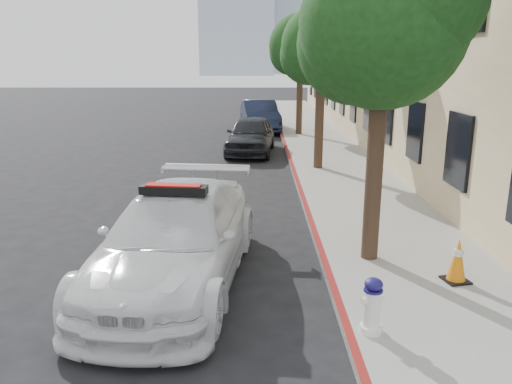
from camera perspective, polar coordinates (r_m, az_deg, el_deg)
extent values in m
plane|color=black|center=(11.27, -4.09, -4.27)|extent=(120.00, 120.00, 0.00)
cube|color=gray|center=(21.12, 7.68, 4.87)|extent=(3.20, 50.00, 0.15)
cube|color=maroon|center=(20.97, 3.49, 4.91)|extent=(0.12, 50.00, 0.15)
cube|color=tan|center=(26.99, 19.02, 16.87)|extent=(8.00, 36.00, 10.00)
cylinder|color=black|center=(9.07, 13.37, 2.45)|extent=(0.30, 0.30, 3.30)
sphere|color=#163410|center=(8.89, 14.36, 18.07)|extent=(2.80, 2.80, 2.80)
sphere|color=#163410|center=(9.09, 11.53, 16.24)|extent=(2.10, 2.10, 2.10)
cylinder|color=black|center=(16.86, 7.25, 8.13)|extent=(0.30, 0.30, 3.19)
sphere|color=#163410|center=(16.76, 7.52, 16.29)|extent=(2.60, 2.60, 2.60)
sphere|color=#163410|center=(16.53, 9.15, 17.64)|extent=(2.08, 2.08, 2.08)
sphere|color=#163410|center=(17.01, 6.14, 15.29)|extent=(1.95, 1.95, 1.95)
cylinder|color=black|center=(24.78, 4.98, 10.56)|extent=(0.30, 0.30, 3.41)
sphere|color=#163410|center=(24.72, 5.12, 16.36)|extent=(3.00, 3.00, 3.00)
sphere|color=#163410|center=(24.47, 6.18, 17.28)|extent=(2.40, 2.40, 2.40)
sphere|color=#163410|center=(24.99, 4.21, 15.67)|extent=(2.25, 2.25, 2.25)
imported|color=white|center=(8.50, -9.14, -5.27)|extent=(2.77, 5.63, 1.57)
cube|color=black|center=(8.25, -9.38, 0.26)|extent=(1.12, 0.40, 0.14)
cube|color=#A50A07|center=(8.24, -9.39, 0.67)|extent=(0.92, 0.32, 0.06)
imported|color=black|center=(20.36, -0.62, 6.56)|extent=(2.18, 4.55, 1.50)
imported|color=#161D38|center=(26.89, 0.41, 8.71)|extent=(2.28, 5.09, 1.62)
cylinder|color=white|center=(7.10, 12.98, -14.96)|extent=(0.30, 0.30, 0.09)
cylinder|color=white|center=(6.96, 13.13, -12.78)|extent=(0.22, 0.22, 0.52)
ellipsoid|color=#1A1459|center=(6.81, 13.30, -10.22)|extent=(0.24, 0.24, 0.17)
cylinder|color=white|center=(6.91, 13.19, -11.92)|extent=(0.33, 0.19, 0.09)
cylinder|color=white|center=(6.91, 13.19, -11.92)|extent=(0.14, 0.19, 0.09)
cube|color=black|center=(8.99, 21.83, -9.33)|extent=(0.46, 0.46, 0.03)
cone|color=orange|center=(8.85, 22.07, -7.12)|extent=(0.30, 0.30, 0.71)
cylinder|color=white|center=(8.81, 22.14, -6.41)|extent=(0.16, 0.16, 0.11)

